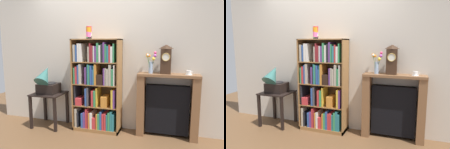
# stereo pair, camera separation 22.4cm
# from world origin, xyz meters

# --- Properties ---
(ground_plane) EXTENTS (7.53, 6.40, 0.02)m
(ground_plane) POSITION_xyz_m (0.00, 0.00, -0.01)
(ground_plane) COLOR brown
(wall_back) EXTENTS (4.53, 0.08, 2.60)m
(wall_back) POSITION_xyz_m (0.14, 0.32, 1.30)
(wall_back) COLOR beige
(wall_back) RESTS_ON ground
(bookshelf) EXTENTS (0.82, 0.34, 1.60)m
(bookshelf) POSITION_xyz_m (0.00, 0.10, 0.76)
(bookshelf) COLOR olive
(bookshelf) RESTS_ON ground
(cup_stack) EXTENTS (0.09, 0.09, 0.21)m
(cup_stack) POSITION_xyz_m (-0.14, 0.12, 1.70)
(cup_stack) COLOR black
(cup_stack) RESTS_ON bookshelf
(side_table_left) EXTENTS (0.55, 0.50, 0.62)m
(side_table_left) POSITION_xyz_m (-0.91, 0.03, 0.48)
(side_table_left) COLOR black
(side_table_left) RESTS_ON ground
(gramophone) EXTENTS (0.34, 0.46, 0.56)m
(gramophone) POSITION_xyz_m (-0.91, -0.03, 0.85)
(gramophone) COLOR black
(gramophone) RESTS_ON side_table_left
(fireplace_mantel) EXTENTS (0.96, 0.27, 1.05)m
(fireplace_mantel) POSITION_xyz_m (1.19, 0.17, 0.51)
(fireplace_mantel) COLOR brown
(fireplace_mantel) RESTS_ON ground
(mantel_clock) EXTENTS (0.16, 0.13, 0.46)m
(mantel_clock) POSITION_xyz_m (1.14, 0.14, 1.28)
(mantel_clock) COLOR #382316
(mantel_clock) RESTS_ON fireplace_mantel
(flower_vase) EXTENTS (0.18, 0.20, 0.35)m
(flower_vase) POSITION_xyz_m (0.91, 0.15, 1.22)
(flower_vase) COLOR #99B2D1
(flower_vase) RESTS_ON fireplace_mantel
(teacup_with_saucer) EXTENTS (0.12, 0.11, 0.06)m
(teacup_with_saucer) POSITION_xyz_m (1.49, 0.15, 1.07)
(teacup_with_saucer) COLOR white
(teacup_with_saucer) RESTS_ON fireplace_mantel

